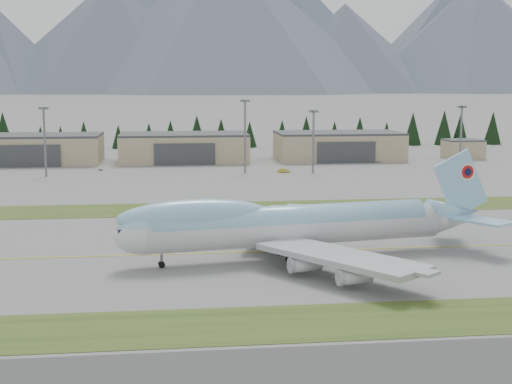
{
  "coord_description": "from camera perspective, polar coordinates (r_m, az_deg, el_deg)",
  "views": [
    {
      "loc": [
        -19.28,
        -121.83,
        29.46
      ],
      "look_at": [
        -2.89,
        17.82,
        8.0
      ],
      "focal_mm": 50.0,
      "sensor_mm": 36.0,
      "label": 1
    }
  ],
  "objects": [
    {
      "name": "boeing_747_freighter",
      "position": [
        120.61,
        2.92,
        -2.6
      ],
      "size": [
        68.25,
        57.95,
        17.9
      ],
      "rotation": [
        0.0,
        0.0,
        0.16
      ],
      "color": "silver",
      "rests_on": "ground"
    },
    {
      "name": "taxiway_line_main",
      "position": [
        126.82,
        2.24,
        -4.76
      ],
      "size": [
        400.0,
        0.4,
        0.02
      ],
      "primitive_type": "cube",
      "color": "yellow",
      "rests_on": "ground"
    },
    {
      "name": "service_vehicle_c",
      "position": [
        272.32,
        9.62,
        2.35
      ],
      "size": [
        2.37,
        3.8,
        1.03
      ],
      "primitive_type": "imported",
      "rotation": [
        0.0,
        0.0,
        0.28
      ],
      "color": "silver",
      "rests_on": "ground"
    },
    {
      "name": "grass_strip_far",
      "position": [
        170.51,
        -0.1,
        -1.27
      ],
      "size": [
        400.0,
        18.0,
        0.08
      ],
      "primitive_type": "cube",
      "color": "#324E1C",
      "rests_on": "ground"
    },
    {
      "name": "conifer_belt",
      "position": [
        335.56,
        -0.9,
        4.86
      ],
      "size": [
        277.17,
        13.97,
        16.87
      ],
      "color": "black",
      "rests_on": "ground"
    },
    {
      "name": "mountain_ridge_rear",
      "position": [
        3041.15,
        -1.91,
        12.97
      ],
      "size": [
        4500.34,
        1059.52,
        529.76
      ],
      "color": "slate",
      "rests_on": "ground"
    },
    {
      "name": "hangar_center",
      "position": [
        272.83,
        -5.78,
        3.57
      ],
      "size": [
        48.0,
        26.6,
        10.8
      ],
      "color": "tan",
      "rests_on": "ground"
    },
    {
      "name": "hangar_left",
      "position": [
        277.47,
        -17.23,
        3.31
      ],
      "size": [
        48.0,
        26.6,
        10.8
      ],
      "color": "tan",
      "rests_on": "ground"
    },
    {
      "name": "service_vehicle_a",
      "position": [
        249.95,
        -12.33,
        1.71
      ],
      "size": [
        1.92,
        3.28,
        1.05
      ],
      "primitive_type": "imported",
      "rotation": [
        0.0,
        0.0,
        0.24
      ],
      "color": "silver",
      "rests_on": "ground"
    },
    {
      "name": "service_vehicle_b",
      "position": [
        238.35,
        2.23,
        1.57
      ],
      "size": [
        4.27,
        1.77,
        1.38
      ],
      "primitive_type": "imported",
      "rotation": [
        0.0,
        0.0,
        1.5
      ],
      "color": "gold",
      "rests_on": "ground"
    },
    {
      "name": "control_shed",
      "position": [
        294.15,
        16.23,
        3.33
      ],
      "size": [
        14.0,
        12.0,
        7.6
      ],
      "color": "tan",
      "rests_on": "ground"
    },
    {
      "name": "grass_strip_near",
      "position": [
        90.92,
        6.02,
        -10.28
      ],
      "size": [
        400.0,
        14.0,
        0.08
      ],
      "primitive_type": "cube",
      "color": "#324E1C",
      "rests_on": "ground"
    },
    {
      "name": "floodlight_masts",
      "position": [
        237.39,
        5.13,
        5.3
      ],
      "size": [
        160.66,
        8.85,
        24.23
      ],
      "color": "slate",
      "rests_on": "ground"
    },
    {
      "name": "hangar_right",
      "position": [
        280.26,
        6.61,
        3.69
      ],
      "size": [
        48.0,
        26.6,
        10.8
      ],
      "color": "tan",
      "rests_on": "ground"
    },
    {
      "name": "ground",
      "position": [
        126.82,
        2.24,
        -4.76
      ],
      "size": [
        7000.0,
        7000.0,
        0.0
      ],
      "primitive_type": "plane",
      "color": "#61615F",
      "rests_on": "ground"
    },
    {
      "name": "mountain_ridge_front",
      "position": [
        2335.37,
        -8.4,
        13.44
      ],
      "size": [
        4340.4,
        1379.15,
        522.84
      ],
      "color": "slate",
      "rests_on": "ground"
    }
  ]
}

